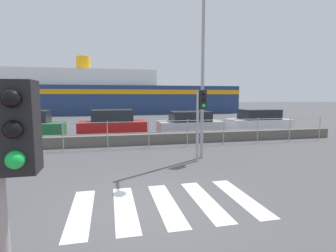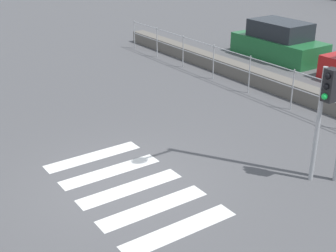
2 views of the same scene
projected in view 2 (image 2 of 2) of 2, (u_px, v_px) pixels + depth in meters
ground_plane at (123, 182)px, 10.26m from camera, size 160.00×160.00×0.00m
crosswalk at (130, 188)px, 10.00m from camera, size 4.05×2.40×0.01m
seawall at (335, 105)px, 13.93m from camera, size 22.69×0.55×0.51m
harbor_fence at (318, 92)px, 13.24m from camera, size 20.46×0.04×1.27m
traffic_light_far at (325, 101)px, 9.51m from camera, size 0.34×0.32×2.58m
parked_car_green at (279, 42)px, 19.53m from camera, size 4.01×1.77×1.55m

